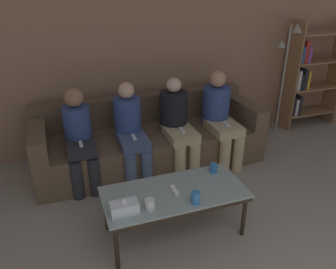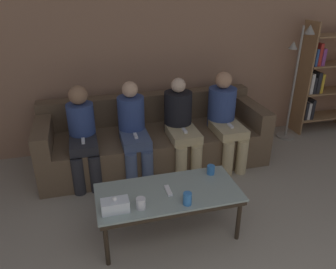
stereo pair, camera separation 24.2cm
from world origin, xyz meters
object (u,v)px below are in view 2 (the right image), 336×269
(seated_person_right_end, at_px, (225,116))
(standing_lamp, at_px, (297,72))
(cup_near_left, at_px, (187,199))
(cup_near_right, at_px, (141,203))
(seated_person_left_end, at_px, (82,133))
(couch, at_px, (154,139))
(tissue_box, at_px, (115,206))
(game_remote, at_px, (168,191))
(seated_person_mid_left, at_px, (133,128))
(seated_person_mid_right, at_px, (181,122))
(bookshelf, at_px, (322,80))
(coffee_table, at_px, (168,195))
(cup_far_center, at_px, (211,170))

(seated_person_right_end, bearing_deg, standing_lamp, 17.90)
(standing_lamp, bearing_deg, cup_near_left, -140.77)
(cup_near_right, xyz_separation_m, seated_person_left_end, (-0.41, 1.30, 0.08))
(couch, relative_size, cup_near_left, 25.44)
(tissue_box, xyz_separation_m, seated_person_left_end, (-0.21, 1.28, 0.08))
(cup_near_left, relative_size, game_remote, 0.71)
(tissue_box, height_order, seated_person_mid_left, seated_person_mid_left)
(couch, xyz_separation_m, cup_near_right, (-0.44, -1.51, 0.20))
(couch, height_order, seated_person_mid_right, seated_person_mid_right)
(cup_near_right, relative_size, bookshelf, 0.06)
(coffee_table, height_order, cup_far_center, cup_far_center)
(tissue_box, distance_m, seated_person_right_end, 1.97)
(cup_near_left, distance_m, seated_person_right_end, 1.63)
(cup_near_right, distance_m, standing_lamp, 3.05)
(cup_near_right, xyz_separation_m, bookshelf, (3.05, 1.83, 0.29))
(cup_near_right, relative_size, seated_person_mid_right, 0.09)
(cup_near_left, distance_m, cup_far_center, 0.52)
(game_remote, bearing_deg, seated_person_left_end, 120.98)
(game_remote, relative_size, seated_person_left_end, 0.14)
(cup_near_left, distance_m, seated_person_mid_right, 1.39)
(cup_far_center, relative_size, standing_lamp, 0.05)
(coffee_table, relative_size, cup_near_right, 12.97)
(couch, xyz_separation_m, bookshelf, (2.61, 0.32, 0.49))
(game_remote, xyz_separation_m, bookshelf, (2.78, 1.66, 0.33))
(seated_person_mid_left, xyz_separation_m, seated_person_mid_right, (0.57, 0.00, 0.01))
(cup_far_center, bearing_deg, seated_person_mid_left, 121.15)
(coffee_table, height_order, tissue_box, tissue_box)
(standing_lamp, bearing_deg, seated_person_mid_right, -167.51)
(cup_far_center, bearing_deg, bookshelf, 32.74)
(couch, relative_size, standing_lamp, 1.71)
(cup_near_left, bearing_deg, cup_far_center, 47.04)
(couch, xyz_separation_m, seated_person_mid_left, (-0.28, -0.22, 0.29))
(coffee_table, height_order, cup_near_right, cup_near_right)
(couch, distance_m, seated_person_left_end, 0.92)
(coffee_table, bearing_deg, bookshelf, 30.92)
(game_remote, relative_size, seated_person_mid_right, 0.14)
(coffee_table, xyz_separation_m, cup_far_center, (0.46, 0.17, 0.09))
(cup_far_center, xyz_separation_m, bookshelf, (2.31, 1.49, 0.29))
(couch, height_order, cup_far_center, couch)
(cup_far_center, height_order, seated_person_mid_right, seated_person_mid_right)
(game_remote, bearing_deg, seated_person_right_end, 47.99)
(tissue_box, height_order, seated_person_left_end, seated_person_left_end)
(cup_near_left, xyz_separation_m, seated_person_right_end, (0.92, 1.34, 0.10))
(seated_person_mid_left, distance_m, seated_person_right_end, 1.13)
(cup_near_left, height_order, standing_lamp, standing_lamp)
(cup_near_left, distance_m, standing_lamp, 2.78)
(coffee_table, bearing_deg, seated_person_mid_right, 68.11)
(cup_near_right, bearing_deg, seated_person_right_end, 45.16)
(tissue_box, xyz_separation_m, standing_lamp, (2.70, 1.67, 0.47))
(cup_near_right, xyz_separation_m, cup_far_center, (0.73, 0.34, -0.00))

